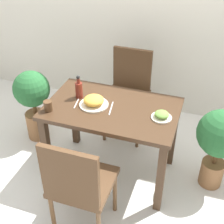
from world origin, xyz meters
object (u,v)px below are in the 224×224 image
(food_plate, at_px, (94,101))
(side_plate, at_px, (162,115))
(potted_plant_left, at_px, (33,98))
(drink_cup, at_px, (48,106))
(chair_near, at_px, (78,183))
(chair_far, at_px, (129,89))
(sauce_bottle, at_px, (79,89))
(potted_plant_right, at_px, (220,139))

(food_plate, height_order, side_plate, food_plate)
(food_plate, distance_m, side_plate, 0.56)
(food_plate, bearing_deg, potted_plant_left, 161.13)
(drink_cup, distance_m, potted_plant_left, 0.70)
(chair_near, relative_size, drink_cup, 10.54)
(side_plate, distance_m, potted_plant_left, 1.38)
(food_plate, bearing_deg, chair_far, 81.52)
(chair_near, distance_m, chair_far, 1.35)
(chair_far, distance_m, potted_plant_left, 0.97)
(sauce_bottle, bearing_deg, food_plate, -24.78)
(potted_plant_right, bearing_deg, side_plate, -160.44)
(chair_far, relative_size, sauce_bottle, 4.35)
(food_plate, distance_m, potted_plant_right, 1.08)
(side_plate, height_order, sauce_bottle, sauce_bottle)
(chair_near, distance_m, side_plate, 0.81)
(potted_plant_left, bearing_deg, food_plate, -18.87)
(chair_near, relative_size, sauce_bottle, 4.35)
(food_plate, xyz_separation_m, potted_plant_right, (1.04, 0.17, -0.26))
(chair_near, xyz_separation_m, sauce_bottle, (-0.30, 0.73, 0.29))
(side_plate, relative_size, potted_plant_right, 0.21)
(potted_plant_right, bearing_deg, potted_plant_left, 176.90)
(chair_far, distance_m, drink_cup, 1.01)
(side_plate, xyz_separation_m, sauce_bottle, (-0.73, 0.08, 0.05))
(food_plate, xyz_separation_m, side_plate, (0.56, -0.00, -0.01))
(food_plate, height_order, sauce_bottle, sauce_bottle)
(drink_cup, xyz_separation_m, potted_plant_left, (-0.45, 0.45, -0.28))
(chair_far, xyz_separation_m, drink_cup, (-0.42, -0.88, 0.25))
(food_plate, relative_size, potted_plant_left, 0.31)
(food_plate, height_order, drink_cup, drink_cup)
(drink_cup, distance_m, sauce_bottle, 0.31)
(side_plate, xyz_separation_m, potted_plant_left, (-1.33, 0.27, -0.26))
(potted_plant_left, xyz_separation_m, potted_plant_right, (1.80, -0.10, 0.02))
(sauce_bottle, bearing_deg, chair_far, 66.59)
(chair_near, bearing_deg, potted_plant_left, -45.39)
(chair_near, relative_size, chair_far, 1.00)
(side_plate, bearing_deg, potted_plant_right, 19.56)
(drink_cup, bearing_deg, chair_far, 64.44)
(chair_far, bearing_deg, food_plate, -98.48)
(food_plate, height_order, potted_plant_left, food_plate)
(drink_cup, bearing_deg, potted_plant_left, 134.99)
(drink_cup, xyz_separation_m, potted_plant_right, (1.35, 0.35, -0.26))
(sauce_bottle, height_order, potted_plant_left, sauce_bottle)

